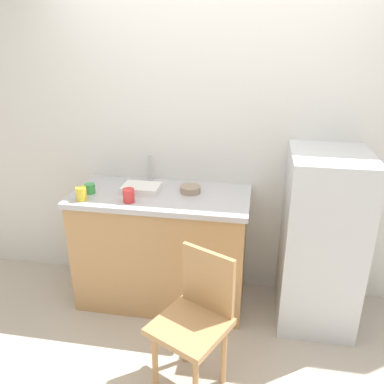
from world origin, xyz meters
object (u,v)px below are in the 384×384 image
Objects in this scene: cup_yellow at (81,194)px; cup_red at (129,195)px; dish_tray at (141,188)px; refrigerator at (321,240)px; terracotta_bowl at (190,189)px; cup_green at (90,189)px; chair at (196,317)px.

cup_red is at bearing 4.83° from cup_yellow.
dish_tray is 2.83× the size of cup_yellow.
dish_tray is at bearing 178.56° from refrigerator.
terracotta_bowl is 1.55× the size of cup_red.
cup_green is 0.14m from cup_yellow.
cup_yellow is at bearing -91.99° from cup_green.
cup_yellow is (-1.73, -0.20, 0.33)m from refrigerator.
refrigerator is 1.43m from cup_red.
cup_yellow is (-0.94, 0.58, 0.49)m from chair.
terracotta_bowl is (-0.19, 0.86, 0.46)m from chair.
refrigerator is at bearing 6.67° from cup_yellow.
cup_red reaches higher than chair.
refrigerator reaches higher than dish_tray.
refrigerator is 16.43× the size of cup_green.
dish_tray is (-0.56, 0.82, 0.46)m from chair.
cup_green is 0.81× the size of cup_yellow.
cup_green is (-1.72, -0.07, 0.31)m from refrigerator.
chair is at bearing -55.67° from dish_tray.
refrigerator is 1.39m from dish_tray.
dish_tray is at bearing 81.69° from cup_red.
cup_red is 0.35m from cup_yellow.
cup_green is at bearing 88.01° from cup_yellow.
cup_green reaches higher than terracotta_bowl.
chair is 8.99× the size of cup_yellow.
refrigerator is 1.77m from cup_yellow.
chair is (-0.79, -0.78, -0.16)m from refrigerator.
dish_tray is 0.44m from cup_yellow.
cup_green is at bearing 162.56° from cup_red.
dish_tray is at bearing 14.98° from cup_green.
refrigerator is 1.13m from chair.
cup_green is at bearing -169.16° from terracotta_bowl.
dish_tray is (-1.35, 0.03, 0.30)m from refrigerator.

